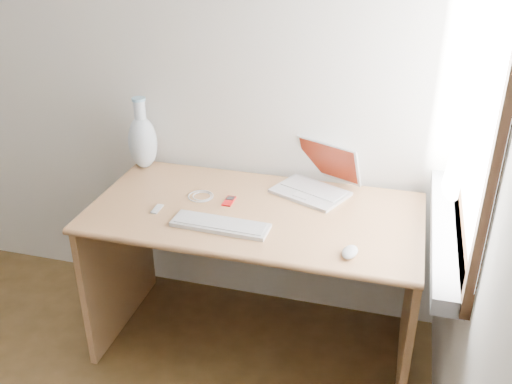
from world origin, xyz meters
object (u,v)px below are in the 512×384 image
(desk, at_px, (260,242))
(laptop, at_px, (312,180))
(vase, at_px, (143,140))
(external_keyboard, at_px, (220,225))

(desk, xyz_separation_m, laptop, (0.19, 0.16, 0.25))
(vase, bearing_deg, laptop, -1.84)
(laptop, distance_m, vase, 0.82)
(external_keyboard, bearing_deg, laptop, 57.27)
(vase, bearing_deg, external_keyboard, -39.70)
(vase, bearing_deg, desk, -16.79)
(laptop, xyz_separation_m, vase, (-0.81, 0.03, 0.09))
(desk, bearing_deg, laptop, 39.90)
(desk, relative_size, laptop, 3.75)
(desk, relative_size, external_keyboard, 3.48)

